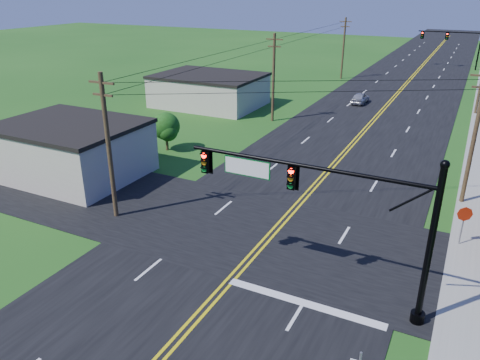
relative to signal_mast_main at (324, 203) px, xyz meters
The scene contains 14 objects.
road_main 42.49m from the signal_mast_main, 95.90° to the left, with size 16.00×220.00×0.04m, color black.
road_cross 7.56m from the signal_mast_main, 137.32° to the left, with size 70.00×10.00×0.04m, color black.
sidewalk 32.93m from the signal_mast_main, 79.10° to the left, with size 2.00×160.00×0.08m, color gray.
signal_mast_main is the anchor object (origin of this frame).
signal_mast_far 72.00m from the signal_mast_main, 89.92° to the left, with size 10.98×0.60×7.48m.
cream_bldg_near 22.33m from the signal_mast_main, 164.29° to the left, with size 10.20×8.20×4.10m.
cream_bldg_far 38.12m from the signal_mast_main, 127.88° to the left, with size 12.20×9.20×3.70m.
utility_pole_left_a 13.98m from the signal_mast_main, behind, with size 1.80×0.28×9.00m.
utility_pole_left_b 30.34m from the signal_mast_main, 117.14° to the left, with size 1.80×0.28×9.00m.
utility_pole_left_c 55.74m from the signal_mast_main, 104.37° to the left, with size 1.80×0.28×9.00m.
utility_pole_right_a 15.03m from the signal_mast_main, 68.69° to the left, with size 1.80×0.28×9.00m.
tree_left 23.22m from the signal_mast_main, 142.64° to the left, with size 2.40×2.40×3.37m.
distant_car 39.89m from the signal_mast_main, 100.64° to the left, with size 1.53×3.81×1.30m, color #B1B1B6.
stop_sign 10.15m from the signal_mast_main, 54.18° to the left, with size 0.80×0.34×2.37m.
Camera 1 is at (9.30, -9.97, 13.50)m, focal length 35.00 mm.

